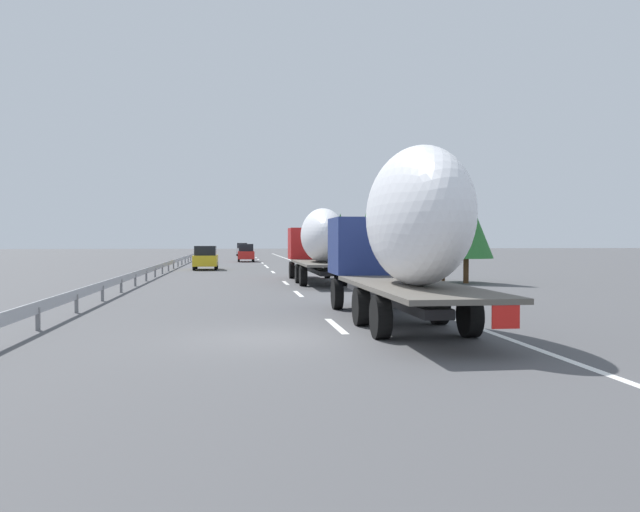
{
  "coord_description": "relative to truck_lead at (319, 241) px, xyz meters",
  "views": [
    {
      "loc": [
        -15.4,
        0.9,
        2.33
      ],
      "look_at": [
        14.6,
        -3.0,
        1.61
      ],
      "focal_mm": 36.38,
      "sensor_mm": 36.0,
      "label": 1
    }
  ],
  "objects": [
    {
      "name": "lane_stripe_6",
      "position": [
        32.0,
        1.8,
        -2.3
      ],
      "size": [
        3.2,
        0.2,
        0.01
      ],
      "primitive_type": "cube",
      "color": "white",
      "rests_on": "ground_plane"
    },
    {
      "name": "ground_plane",
      "position": [
        20.26,
        3.6,
        -2.31
      ],
      "size": [
        260.0,
        260.0,
        0.0
      ],
      "primitive_type": "plane",
      "color": "#4C4C4F"
    },
    {
      "name": "lane_stripe_1",
      "position": [
        -6.99,
        1.8,
        -2.3
      ],
      "size": [
        3.2,
        0.2,
        0.01
      ],
      "primitive_type": "cube",
      "color": "white",
      "rests_on": "ground_plane"
    },
    {
      "name": "edge_line_right",
      "position": [
        25.26,
        -1.9,
        -2.3
      ],
      "size": [
        110.0,
        0.2,
        0.01
      ],
      "primitive_type": "cube",
      "color": "white",
      "rests_on": "ground_plane"
    },
    {
      "name": "truck_lead",
      "position": [
        0.0,
        0.0,
        0.0
      ],
      "size": [
        12.31,
        2.55,
        4.02
      ],
      "color": "#B21919",
      "rests_on": "ground_plane"
    },
    {
      "name": "car_white_van",
      "position": [
        64.28,
        3.59,
        -1.34
      ],
      "size": [
        4.03,
        1.73,
        1.96
      ],
      "color": "white",
      "rests_on": "ground_plane"
    },
    {
      "name": "lane_stripe_7",
      "position": [
        44.95,
        1.8,
        -2.3
      ],
      "size": [
        3.2,
        0.2,
        0.01
      ],
      "primitive_type": "cube",
      "color": "white",
      "rests_on": "ground_plane"
    },
    {
      "name": "car_red_compact",
      "position": [
        36.31,
        3.43,
        -1.34
      ],
      "size": [
        4.2,
        1.78,
        1.95
      ],
      "color": "red",
      "rests_on": "ground_plane"
    },
    {
      "name": "lane_stripe_2",
      "position": [
        0.35,
        1.8,
        -2.3
      ],
      "size": [
        3.2,
        0.2,
        0.01
      ],
      "primitive_type": "cube",
      "color": "white",
      "rests_on": "ground_plane"
    },
    {
      "name": "lane_stripe_8",
      "position": [
        53.73,
        1.8,
        -2.3
      ],
      "size": [
        3.2,
        0.2,
        0.01
      ],
      "primitive_type": "cube",
      "color": "white",
      "rests_on": "ground_plane"
    },
    {
      "name": "lane_stripe_4",
      "position": [
        21.32,
        1.8,
        -2.3
      ],
      "size": [
        3.2,
        0.2,
        0.01
      ],
      "primitive_type": "cube",
      "color": "white",
      "rests_on": "ground_plane"
    },
    {
      "name": "truck_trailing",
      "position": [
        -18.07,
        0.0,
        0.3
      ],
      "size": [
        12.04,
        2.55,
        4.69
      ],
      "color": "navy",
      "rests_on": "ground_plane"
    },
    {
      "name": "tree_2",
      "position": [
        23.46,
        -7.94,
        1.66
      ],
      "size": [
        3.45,
        3.45,
        6.38
      ],
      "color": "#472D19",
      "rests_on": "ground_plane"
    },
    {
      "name": "lane_stripe_5",
      "position": [
        25.11,
        1.8,
        -2.3
      ],
      "size": [
        3.2,
        0.2,
        0.01
      ],
      "primitive_type": "cube",
      "color": "white",
      "rests_on": "ground_plane"
    },
    {
      "name": "guardrail_median",
      "position": [
        23.26,
        9.6,
        -1.73
      ],
      "size": [
        94.0,
        0.1,
        0.76
      ],
      "color": "#9EA0A5",
      "rests_on": "ground_plane"
    },
    {
      "name": "lane_stripe_9",
      "position": [
        72.87,
        1.8,
        -2.3
      ],
      "size": [
        3.2,
        0.2,
        0.01
      ],
      "primitive_type": "cube",
      "color": "white",
      "rests_on": "ground_plane"
    },
    {
      "name": "car_yellow_coupe",
      "position": [
        17.14,
        6.91,
        -1.36
      ],
      "size": [
        4.09,
        1.88,
        1.9
      ],
      "color": "gold",
      "rests_on": "ground_plane"
    },
    {
      "name": "tree_3",
      "position": [
        51.87,
        -9.58,
        1.37
      ],
      "size": [
        2.41,
        2.41,
        6.01
      ],
      "color": "#472D19",
      "rests_on": "ground_plane"
    },
    {
      "name": "lane_stripe_0",
      "position": [
        -17.74,
        1.8,
        -2.3
      ],
      "size": [
        3.2,
        0.2,
        0.01
      ],
      "primitive_type": "cube",
      "color": "white",
      "rests_on": "ground_plane"
    },
    {
      "name": "road_sign",
      "position": [
        17.86,
        -3.1,
        -0.15
      ],
      "size": [
        0.1,
        0.9,
        3.12
      ],
      "color": "gray",
      "rests_on": "ground_plane"
    },
    {
      "name": "lane_stripe_3",
      "position": [
        12.62,
        1.8,
        -2.3
      ],
      "size": [
        3.2,
        0.2,
        0.01
      ],
      "primitive_type": "cube",
      "color": "white",
      "rests_on": "ground_plane"
    },
    {
      "name": "tree_1",
      "position": [
        0.64,
        -7.22,
        2.1
      ],
      "size": [
        2.51,
        2.51,
        7.09
      ],
      "color": "#472D19",
      "rests_on": "ground_plane"
    },
    {
      "name": "tree_4",
      "position": [
        -1.27,
        -7.91,
        0.9
      ],
      "size": [
        2.92,
        2.92,
        5.06
      ],
      "color": "#472D19",
      "rests_on": "ground_plane"
    },
    {
      "name": "tree_0",
      "position": [
        58.22,
        -9.57,
        1.77
      ],
      "size": [
        3.6,
        3.6,
        6.38
      ],
      "color": "#472D19",
      "rests_on": "ground_plane"
    }
  ]
}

